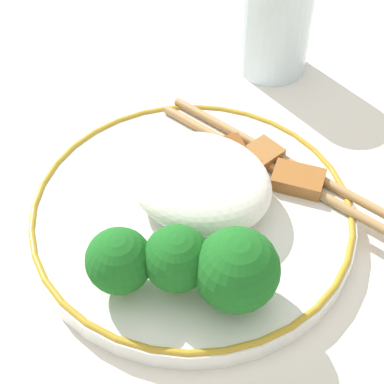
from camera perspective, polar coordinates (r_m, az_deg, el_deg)
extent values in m
plane|color=silver|center=(0.50, 0.00, -2.83)|extent=(3.00, 3.00, 0.00)
cylinder|color=white|center=(0.49, 0.00, -2.22)|extent=(0.25, 0.25, 0.02)
torus|color=#B28C26|center=(0.49, 0.00, -1.59)|extent=(0.25, 0.25, 0.00)
ellipsoid|color=white|center=(0.48, 0.45, 1.07)|extent=(0.11, 0.10, 0.04)
cylinder|color=#72AD4C|center=(0.44, -6.58, -7.61)|extent=(0.02, 0.02, 0.01)
sphere|color=#19601E|center=(0.43, -6.83, -5.88)|extent=(0.04, 0.04, 0.04)
cylinder|color=#72AD4C|center=(0.44, -1.31, -7.78)|extent=(0.01, 0.01, 0.01)
sphere|color=#19601E|center=(0.42, -1.37, -5.92)|extent=(0.05, 0.05, 0.05)
cylinder|color=#72AD4C|center=(0.44, 3.83, -8.92)|extent=(0.02, 0.02, 0.01)
sphere|color=#19601E|center=(0.41, 4.01, -6.92)|extent=(0.06, 0.06, 0.06)
cube|color=brown|center=(0.50, 4.33, 1.38)|extent=(0.04, 0.04, 0.01)
cube|color=brown|center=(0.52, 3.28, 3.66)|extent=(0.03, 0.03, 0.01)
cube|color=#9E6633|center=(0.52, -0.92, 3.25)|extent=(0.04, 0.04, 0.01)
cube|color=#9E6633|center=(0.52, 6.23, 3.24)|extent=(0.03, 0.03, 0.01)
cube|color=#995B28|center=(0.51, 9.40, 1.09)|extent=(0.05, 0.04, 0.01)
cylinder|color=#AD8451|center=(0.52, 8.75, 2.57)|extent=(0.24, 0.03, 0.01)
cylinder|color=#AD8451|center=(0.51, 7.88, 1.73)|extent=(0.24, 0.03, 0.01)
cylinder|color=silver|center=(0.62, 7.42, 14.81)|extent=(0.07, 0.07, 0.10)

